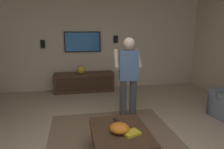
{
  "coord_description": "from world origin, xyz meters",
  "views": [
    {
      "loc": [
        -2.7,
        0.53,
        1.81
      ],
      "look_at": [
        0.88,
        -0.14,
        0.98
      ],
      "focal_mm": 32.68,
      "sensor_mm": 36.0,
      "label": 1
    }
  ],
  "objects_px": {
    "vase_round": "(81,70)",
    "wall_speaker_right": "(43,44)",
    "tv": "(83,42)",
    "person_standing": "(128,74)",
    "media_console": "(84,82)",
    "coffee_table": "(120,137)",
    "remote_black": "(116,120)",
    "book": "(132,133)",
    "bowl": "(119,128)",
    "wall_speaker_left": "(116,39)",
    "remote_white": "(116,129)"
  },
  "relations": [
    {
      "from": "tv",
      "to": "bowl",
      "type": "relative_size",
      "value": 3.78
    },
    {
      "from": "coffee_table",
      "to": "tv",
      "type": "relative_size",
      "value": 0.96
    },
    {
      "from": "media_console",
      "to": "remote_black",
      "type": "height_order",
      "value": "media_console"
    },
    {
      "from": "tv",
      "to": "person_standing",
      "type": "height_order",
      "value": "tv"
    },
    {
      "from": "media_console",
      "to": "remote_black",
      "type": "bearing_deg",
      "value": 6.79
    },
    {
      "from": "person_standing",
      "to": "vase_round",
      "type": "height_order",
      "value": "person_standing"
    },
    {
      "from": "coffee_table",
      "to": "wall_speaker_right",
      "type": "bearing_deg",
      "value": 22.81
    },
    {
      "from": "tv",
      "to": "person_standing",
      "type": "relative_size",
      "value": 0.63
    },
    {
      "from": "wall_speaker_right",
      "to": "tv",
      "type": "bearing_deg",
      "value": -90.67
    },
    {
      "from": "coffee_table",
      "to": "person_standing",
      "type": "height_order",
      "value": "person_standing"
    },
    {
      "from": "bowl",
      "to": "wall_speaker_left",
      "type": "relative_size",
      "value": 1.25
    },
    {
      "from": "remote_white",
      "to": "wall_speaker_right",
      "type": "distance_m",
      "value": 3.82
    },
    {
      "from": "vase_round",
      "to": "wall_speaker_right",
      "type": "bearing_deg",
      "value": 73.8
    },
    {
      "from": "remote_white",
      "to": "book",
      "type": "relative_size",
      "value": 0.68
    },
    {
      "from": "tv",
      "to": "bowl",
      "type": "bearing_deg",
      "value": 5.23
    },
    {
      "from": "person_standing",
      "to": "wall_speaker_right",
      "type": "bearing_deg",
      "value": 47.29
    },
    {
      "from": "coffee_table",
      "to": "person_standing",
      "type": "xyz_separation_m",
      "value": [
        1.21,
        -0.43,
        0.64
      ]
    },
    {
      "from": "tv",
      "to": "book",
      "type": "height_order",
      "value": "tv"
    },
    {
      "from": "wall_speaker_right",
      "to": "book",
      "type": "bearing_deg",
      "value": -156.26
    },
    {
      "from": "media_console",
      "to": "tv",
      "type": "relative_size",
      "value": 1.64
    },
    {
      "from": "remote_white",
      "to": "bowl",
      "type": "bearing_deg",
      "value": 115.14
    },
    {
      "from": "wall_speaker_right",
      "to": "remote_white",
      "type": "bearing_deg",
      "value": -157.83
    },
    {
      "from": "media_console",
      "to": "bowl",
      "type": "relative_size",
      "value": 6.19
    },
    {
      "from": "tv",
      "to": "remote_white",
      "type": "bearing_deg",
      "value": 4.75
    },
    {
      "from": "book",
      "to": "vase_round",
      "type": "xyz_separation_m",
      "value": [
        3.3,
        0.56,
        0.24
      ]
    },
    {
      "from": "bowl",
      "to": "book",
      "type": "bearing_deg",
      "value": -121.48
    },
    {
      "from": "vase_round",
      "to": "wall_speaker_right",
      "type": "xyz_separation_m",
      "value": [
        0.3,
        1.03,
        0.71
      ]
    },
    {
      "from": "media_console",
      "to": "bowl",
      "type": "height_order",
      "value": "media_console"
    },
    {
      "from": "remote_white",
      "to": "remote_black",
      "type": "distance_m",
      "value": 0.27
    },
    {
      "from": "bowl",
      "to": "remote_black",
      "type": "xyz_separation_m",
      "value": [
        0.34,
        -0.03,
        -0.05
      ]
    },
    {
      "from": "person_standing",
      "to": "bowl",
      "type": "relative_size",
      "value": 5.97
    },
    {
      "from": "book",
      "to": "wall_speaker_left",
      "type": "height_order",
      "value": "wall_speaker_left"
    },
    {
      "from": "remote_white",
      "to": "wall_speaker_right",
      "type": "relative_size",
      "value": 0.68
    },
    {
      "from": "vase_round",
      "to": "remote_black",
      "type": "bearing_deg",
      "value": -171.4
    },
    {
      "from": "media_console",
      "to": "tv",
      "type": "height_order",
      "value": "tv"
    },
    {
      "from": "coffee_table",
      "to": "book",
      "type": "distance_m",
      "value": 0.23
    },
    {
      "from": "wall_speaker_left",
      "to": "wall_speaker_right",
      "type": "xyz_separation_m",
      "value": [
        0.0,
        2.1,
        -0.11
      ]
    },
    {
      "from": "vase_round",
      "to": "media_console",
      "type": "bearing_deg",
      "value": -63.27
    },
    {
      "from": "person_standing",
      "to": "wall_speaker_right",
      "type": "relative_size",
      "value": 7.45
    },
    {
      "from": "media_console",
      "to": "vase_round",
      "type": "relative_size",
      "value": 7.73
    },
    {
      "from": "tv",
      "to": "wall_speaker_left",
      "type": "bearing_deg",
      "value": 90.76
    },
    {
      "from": "person_standing",
      "to": "book",
      "type": "bearing_deg",
      "value": 174.53
    },
    {
      "from": "media_console",
      "to": "book",
      "type": "bearing_deg",
      "value": 8.0
    },
    {
      "from": "person_standing",
      "to": "vase_round",
      "type": "distance_m",
      "value": 2.16
    },
    {
      "from": "media_console",
      "to": "tv",
      "type": "xyz_separation_m",
      "value": [
        0.24,
        0.0,
        1.15
      ]
    },
    {
      "from": "bowl",
      "to": "book",
      "type": "distance_m",
      "value": 0.18
    },
    {
      "from": "coffee_table",
      "to": "remote_black",
      "type": "distance_m",
      "value": 0.32
    },
    {
      "from": "coffee_table",
      "to": "vase_round",
      "type": "bearing_deg",
      "value": 7.74
    },
    {
      "from": "remote_white",
      "to": "book",
      "type": "height_order",
      "value": "book"
    },
    {
      "from": "coffee_table",
      "to": "bowl",
      "type": "relative_size",
      "value": 3.64
    }
  ]
}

